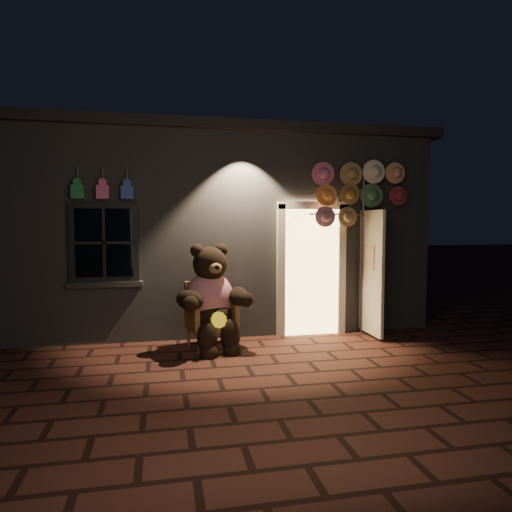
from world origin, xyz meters
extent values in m
plane|color=#4D271D|center=(0.00, 0.00, 0.00)|extent=(60.00, 60.00, 0.00)
cube|color=slate|center=(0.00, 4.00, 1.65)|extent=(7.00, 5.00, 3.30)
cube|color=black|center=(0.00, 4.00, 3.38)|extent=(7.30, 5.30, 0.16)
cube|color=black|center=(-1.90, 1.46, 1.55)|extent=(1.00, 0.10, 1.20)
cube|color=black|center=(-1.90, 1.43, 1.55)|extent=(0.82, 0.06, 1.02)
cube|color=slate|center=(-1.90, 1.46, 0.92)|extent=(1.10, 0.14, 0.08)
cube|color=#F6C66E|center=(1.35, 1.48, 1.05)|extent=(0.92, 0.10, 2.10)
cube|color=beige|center=(0.83, 1.44, 1.05)|extent=(0.12, 0.12, 2.20)
cube|color=beige|center=(1.87, 1.44, 1.05)|extent=(0.12, 0.12, 2.20)
cube|color=beige|center=(1.35, 1.44, 2.13)|extent=(1.16, 0.12, 0.12)
cube|color=beige|center=(2.25, 1.10, 1.05)|extent=(0.05, 0.80, 2.00)
cube|color=#238341|center=(-2.25, 1.38, 2.30)|extent=(0.18, 0.07, 0.20)
cylinder|color=#59595E|center=(-2.25, 1.44, 2.55)|extent=(0.02, 0.02, 0.25)
cube|color=#DE5B9A|center=(-1.90, 1.38, 2.30)|extent=(0.18, 0.07, 0.20)
cylinder|color=#59595E|center=(-1.90, 1.44, 2.55)|extent=(0.02, 0.02, 0.25)
cube|color=#2E4BA1|center=(-1.55, 1.38, 2.30)|extent=(0.18, 0.07, 0.20)
cylinder|color=#59595E|center=(-1.55, 1.44, 2.55)|extent=(0.02, 0.02, 0.25)
cube|color=#9A653B|center=(-0.36, 0.93, 0.34)|extent=(0.75, 0.72, 0.09)
cube|color=#9A653B|center=(-0.42, 1.19, 0.65)|extent=(0.64, 0.22, 0.64)
cube|color=#9A653B|center=(-0.65, 0.84, 0.52)|extent=(0.20, 0.55, 0.36)
cube|color=#9A653B|center=(-0.06, 0.98, 0.52)|extent=(0.20, 0.55, 0.36)
cylinder|color=#9A653B|center=(-0.57, 0.62, 0.15)|extent=(0.05, 0.05, 0.29)
cylinder|color=#9A653B|center=(-0.04, 0.74, 0.15)|extent=(0.05, 0.05, 0.29)
cylinder|color=#9A653B|center=(-0.68, 1.11, 0.15)|extent=(0.05, 0.05, 0.29)
cylinder|color=#9A653B|center=(-0.15, 1.24, 0.15)|extent=(0.05, 0.05, 0.29)
ellipsoid|color=red|center=(-0.38, 0.99, 0.74)|extent=(0.85, 0.74, 0.77)
ellipsoid|color=black|center=(-0.37, 0.90, 0.51)|extent=(0.71, 0.64, 0.36)
sphere|color=black|center=(-0.37, 0.93, 1.25)|extent=(0.60, 0.60, 0.50)
sphere|color=black|center=(-0.56, 0.92, 1.44)|extent=(0.20, 0.20, 0.20)
sphere|color=black|center=(-0.20, 1.01, 1.44)|extent=(0.20, 0.20, 0.20)
ellipsoid|color=olive|center=(-0.32, 0.71, 1.21)|extent=(0.22, 0.18, 0.16)
ellipsoid|color=black|center=(-0.69, 0.67, 0.77)|extent=(0.51, 0.58, 0.28)
ellipsoid|color=black|center=(0.03, 0.84, 0.77)|extent=(0.34, 0.54, 0.28)
ellipsoid|color=black|center=(-0.46, 0.55, 0.25)|extent=(0.28, 0.28, 0.48)
ellipsoid|color=black|center=(-0.12, 0.62, 0.25)|extent=(0.28, 0.28, 0.48)
sphere|color=black|center=(-0.45, 0.48, 0.06)|extent=(0.26, 0.26, 0.26)
sphere|color=black|center=(-0.11, 0.56, 0.06)|extent=(0.26, 0.26, 0.26)
cylinder|color=yellow|center=(-0.29, 0.59, 0.49)|extent=(0.25, 0.15, 0.23)
cylinder|color=#59595E|center=(2.22, 1.38, 1.41)|extent=(0.04, 0.04, 2.83)
cylinder|color=#59595E|center=(1.91, 1.36, 2.62)|extent=(1.26, 0.03, 0.03)
cylinder|color=#59595E|center=(1.91, 1.36, 2.30)|extent=(1.26, 0.03, 0.03)
cylinder|color=#59595E|center=(1.91, 1.36, 1.99)|extent=(1.26, 0.03, 0.03)
cylinder|color=pink|center=(1.50, 1.30, 2.67)|extent=(0.36, 0.11, 0.36)
cylinder|color=tan|center=(1.92, 1.27, 2.67)|extent=(0.36, 0.11, 0.36)
cylinder|color=white|center=(2.34, 1.24, 2.67)|extent=(0.36, 0.11, 0.36)
cylinder|color=#FFB07F|center=(2.76, 1.30, 2.67)|extent=(0.36, 0.11, 0.36)
cylinder|color=#FB9642|center=(1.50, 1.27, 2.30)|extent=(0.36, 0.11, 0.36)
cylinder|color=olive|center=(1.92, 1.24, 2.30)|extent=(0.36, 0.11, 0.36)
cylinder|color=#518656|center=(2.34, 1.30, 2.30)|extent=(0.36, 0.11, 0.36)
cylinder|color=#AB313C|center=(2.76, 1.27, 2.30)|extent=(0.36, 0.11, 0.36)
cylinder|color=#CC8195|center=(1.50, 1.24, 1.94)|extent=(0.36, 0.11, 0.36)
cylinder|color=olive|center=(1.92, 1.30, 1.94)|extent=(0.36, 0.11, 0.36)
camera|label=1|loc=(-1.05, -5.68, 1.83)|focal=32.00mm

